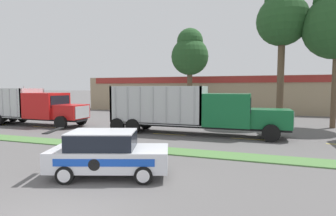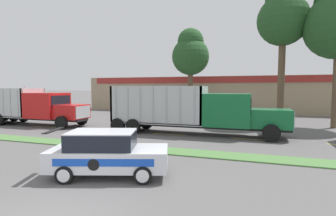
# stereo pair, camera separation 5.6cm
# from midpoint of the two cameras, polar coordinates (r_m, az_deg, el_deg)

# --- Properties ---
(grass_verge) EXTENTS (120.00, 1.38, 0.06)m
(grass_verge) POSITION_cam_midpoint_polar(r_m,az_deg,el_deg) (13.61, -1.98, -9.17)
(grass_verge) COLOR #517F42
(grass_verge) RESTS_ON ground_plane
(centre_line_2) EXTENTS (2.40, 0.14, 0.01)m
(centre_line_2) POSITION_cam_midpoint_polar(r_m,az_deg,el_deg) (23.96, -25.25, -3.76)
(centre_line_2) COLOR yellow
(centre_line_2) RESTS_ON ground_plane
(centre_line_3) EXTENTS (2.40, 0.14, 0.01)m
(centre_line_3) POSITION_cam_midpoint_polar(r_m,az_deg,el_deg) (20.62, -14.32, -4.73)
(centre_line_3) COLOR yellow
(centre_line_3) RESTS_ON ground_plane
(centre_line_4) EXTENTS (2.40, 0.14, 0.01)m
(centre_line_4) POSITION_cam_midpoint_polar(r_m,az_deg,el_deg) (18.29, 0.11, -5.75)
(centre_line_4) COLOR yellow
(centre_line_4) RESTS_ON ground_plane
(centre_line_5) EXTENTS (2.40, 0.14, 0.01)m
(centre_line_5) POSITION_cam_midpoint_polar(r_m,az_deg,el_deg) (17.38, 17.37, -6.48)
(centre_line_5) COLOR yellow
(centre_line_5) RESTS_ON ground_plane
(dump_truck_lead) EXTENTS (12.20, 2.63, 3.35)m
(dump_truck_lead) POSITION_cam_midpoint_polar(r_m,az_deg,el_deg) (18.06, 8.68, -1.01)
(dump_truck_lead) COLOR black
(dump_truck_lead) RESTS_ON ground_plane
(dump_truck_mid) EXTENTS (10.77, 2.82, 3.39)m
(dump_truck_mid) POSITION_cam_midpoint_polar(r_m,az_deg,el_deg) (25.32, -26.64, -0.01)
(dump_truck_mid) COLOR black
(dump_truck_mid) RESTS_ON ground_plane
(rally_car) EXTENTS (4.57, 2.98, 1.69)m
(rally_car) POSITION_cam_midpoint_polar(r_m,az_deg,el_deg) (9.93, -13.16, -9.54)
(rally_car) COLOR silver
(rally_car) RESTS_ON ground_plane
(store_building_backdrop) EXTENTS (42.51, 12.10, 4.73)m
(store_building_backdrop) POSITION_cam_midpoint_polar(r_m,az_deg,el_deg) (39.67, 15.17, 2.98)
(store_building_backdrop) COLOR #9E896B
(store_building_backdrop) RESTS_ON ground_plane
(tree_behind_centre) EXTENTS (4.31, 4.31, 10.11)m
(tree_behind_centre) POSITION_cam_midpoint_polar(r_m,az_deg,el_deg) (31.09, 4.73, 11.77)
(tree_behind_centre) COLOR brown
(tree_behind_centre) RESTS_ON ground_plane
(tree_behind_right) EXTENTS (4.35, 4.35, 12.32)m
(tree_behind_right) POSITION_cam_midpoint_polar(r_m,az_deg,el_deg) (25.87, 23.60, 17.77)
(tree_behind_right) COLOR brown
(tree_behind_right) RESTS_ON ground_plane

